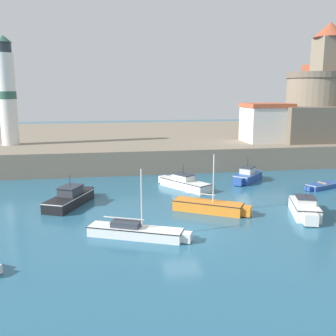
{
  "coord_description": "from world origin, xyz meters",
  "views": [
    {
      "loc": [
        -5.04,
        -24.05,
        9.19
      ],
      "look_at": [
        1.11,
        11.88,
        2.0
      ],
      "focal_mm": 42.0,
      "sensor_mm": 36.0,
      "label": 1
    }
  ],
  "objects_px": {
    "motorboat_white_2": "(305,208)",
    "motorboat_blue_6": "(247,176)",
    "motorboat_white_3": "(184,183)",
    "lighthouse": "(7,93)",
    "sailboat_orange_1": "(210,206)",
    "dinghy_blue_5": "(322,186)",
    "fortress": "(312,115)",
    "harbor_shed_mid_row": "(266,122)",
    "sailboat_white_7": "(136,231)",
    "motorboat_black_4": "(70,198)"
  },
  "relations": [
    {
      "from": "motorboat_black_4",
      "to": "dinghy_blue_5",
      "type": "relative_size",
      "value": 1.55
    },
    {
      "from": "sailboat_white_7",
      "to": "lighthouse",
      "type": "bearing_deg",
      "value": 115.79
    },
    {
      "from": "motorboat_white_2",
      "to": "lighthouse",
      "type": "xyz_separation_m",
      "value": [
        -25.77,
        24.54,
        8.34
      ]
    },
    {
      "from": "motorboat_white_2",
      "to": "motorboat_white_3",
      "type": "height_order",
      "value": "motorboat_white_2"
    },
    {
      "from": "motorboat_white_2",
      "to": "harbor_shed_mid_row",
      "type": "distance_m",
      "value": 23.3
    },
    {
      "from": "sailboat_orange_1",
      "to": "fortress",
      "type": "bearing_deg",
      "value": 47.13
    },
    {
      "from": "sailboat_white_7",
      "to": "lighthouse",
      "type": "distance_m",
      "value": 30.99
    },
    {
      "from": "motorboat_white_3",
      "to": "motorboat_black_4",
      "type": "height_order",
      "value": "motorboat_black_4"
    },
    {
      "from": "motorboat_blue_6",
      "to": "sailboat_white_7",
      "type": "height_order",
      "value": "sailboat_white_7"
    },
    {
      "from": "fortress",
      "to": "motorboat_white_2",
      "type": "bearing_deg",
      "value": -119.97
    },
    {
      "from": "sailboat_white_7",
      "to": "harbor_shed_mid_row",
      "type": "xyz_separation_m",
      "value": [
        19.04,
        24.28,
        4.75
      ]
    },
    {
      "from": "motorboat_white_2",
      "to": "dinghy_blue_5",
      "type": "relative_size",
      "value": 1.28
    },
    {
      "from": "motorboat_white_3",
      "to": "harbor_shed_mid_row",
      "type": "bearing_deg",
      "value": 42.51
    },
    {
      "from": "lighthouse",
      "to": "motorboat_white_2",
      "type": "bearing_deg",
      "value": -43.6
    },
    {
      "from": "sailboat_orange_1",
      "to": "motorboat_blue_6",
      "type": "height_order",
      "value": "sailboat_orange_1"
    },
    {
      "from": "lighthouse",
      "to": "harbor_shed_mid_row",
      "type": "xyz_separation_m",
      "value": [
        32.0,
        -2.56,
        -3.76
      ]
    },
    {
      "from": "motorboat_white_2",
      "to": "motorboat_blue_6",
      "type": "xyz_separation_m",
      "value": [
        -0.1,
        11.5,
        -0.02
      ]
    },
    {
      "from": "dinghy_blue_5",
      "to": "sailboat_white_7",
      "type": "distance_m",
      "value": 21.02
    },
    {
      "from": "motorboat_white_3",
      "to": "lighthouse",
      "type": "distance_m",
      "value": 25.23
    },
    {
      "from": "motorboat_blue_6",
      "to": "fortress",
      "type": "relative_size",
      "value": 0.35
    },
    {
      "from": "dinghy_blue_5",
      "to": "lighthouse",
      "type": "bearing_deg",
      "value": 151.58
    },
    {
      "from": "motorboat_black_4",
      "to": "harbor_shed_mid_row",
      "type": "distance_m",
      "value": 29.03
    },
    {
      "from": "motorboat_white_2",
      "to": "fortress",
      "type": "relative_size",
      "value": 0.4
    },
    {
      "from": "motorboat_white_2",
      "to": "lighthouse",
      "type": "distance_m",
      "value": 36.55
    },
    {
      "from": "sailboat_orange_1",
      "to": "sailboat_white_7",
      "type": "height_order",
      "value": "sailboat_orange_1"
    },
    {
      "from": "motorboat_blue_6",
      "to": "motorboat_white_2",
      "type": "bearing_deg",
      "value": -89.51
    },
    {
      "from": "motorboat_white_2",
      "to": "harbor_shed_mid_row",
      "type": "height_order",
      "value": "harbor_shed_mid_row"
    },
    {
      "from": "motorboat_white_3",
      "to": "sailboat_orange_1",
      "type": "bearing_deg",
      "value": -86.78
    },
    {
      "from": "motorboat_blue_6",
      "to": "sailboat_white_7",
      "type": "xyz_separation_m",
      "value": [
        -12.71,
        -13.8,
        -0.15
      ]
    },
    {
      "from": "harbor_shed_mid_row",
      "to": "sailboat_orange_1",
      "type": "bearing_deg",
      "value": -123.09
    },
    {
      "from": "sailboat_orange_1",
      "to": "motorboat_blue_6",
      "type": "xyz_separation_m",
      "value": [
        6.64,
        9.41,
        0.12
      ]
    },
    {
      "from": "motorboat_black_4",
      "to": "sailboat_white_7",
      "type": "bearing_deg",
      "value": -60.23
    },
    {
      "from": "dinghy_blue_5",
      "to": "fortress",
      "type": "relative_size",
      "value": 0.31
    },
    {
      "from": "motorboat_white_2",
      "to": "motorboat_blue_6",
      "type": "bearing_deg",
      "value": 90.49
    },
    {
      "from": "motorboat_black_4",
      "to": "sailboat_orange_1",
      "type": "bearing_deg",
      "value": -19.16
    },
    {
      "from": "sailboat_white_7",
      "to": "motorboat_white_2",
      "type": "bearing_deg",
      "value": 10.15
    },
    {
      "from": "sailboat_orange_1",
      "to": "lighthouse",
      "type": "height_order",
      "value": "lighthouse"
    },
    {
      "from": "sailboat_orange_1",
      "to": "fortress",
      "type": "xyz_separation_m",
      "value": [
        20.96,
        22.58,
        5.39
      ]
    },
    {
      "from": "motorboat_blue_6",
      "to": "motorboat_white_3",
      "type": "bearing_deg",
      "value": -165.77
    },
    {
      "from": "sailboat_orange_1",
      "to": "motorboat_blue_6",
      "type": "relative_size",
      "value": 1.29
    },
    {
      "from": "motorboat_white_3",
      "to": "fortress",
      "type": "relative_size",
      "value": 0.46
    },
    {
      "from": "sailboat_orange_1",
      "to": "fortress",
      "type": "relative_size",
      "value": 0.45
    },
    {
      "from": "motorboat_white_3",
      "to": "motorboat_blue_6",
      "type": "height_order",
      "value": "motorboat_blue_6"
    },
    {
      "from": "motorboat_blue_6",
      "to": "harbor_shed_mid_row",
      "type": "bearing_deg",
      "value": 58.89
    },
    {
      "from": "motorboat_black_4",
      "to": "sailboat_white_7",
      "type": "height_order",
      "value": "sailboat_white_7"
    },
    {
      "from": "sailboat_white_7",
      "to": "motorboat_white_3",
      "type": "bearing_deg",
      "value": 64.81
    },
    {
      "from": "motorboat_white_2",
      "to": "fortress",
      "type": "xyz_separation_m",
      "value": [
        14.23,
        24.67,
        5.26
      ]
    },
    {
      "from": "lighthouse",
      "to": "sailboat_orange_1",
      "type": "bearing_deg",
      "value": -49.7
    },
    {
      "from": "fortress",
      "to": "motorboat_white_3",
      "type": "bearing_deg",
      "value": -145.03
    },
    {
      "from": "motorboat_white_3",
      "to": "dinghy_blue_5",
      "type": "bearing_deg",
      "value": -9.89
    }
  ]
}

